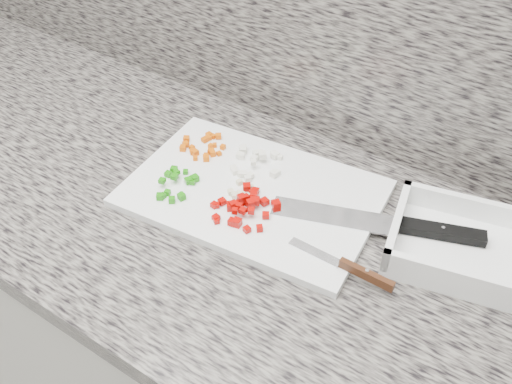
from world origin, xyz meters
TOP-DOWN VIEW (x-y plane):
  - cabinet at (0.00, 1.44)m, footprint 3.92×0.62m
  - countertop at (0.00, 1.44)m, footprint 3.96×0.64m
  - cutting_board at (0.08, 1.50)m, footprint 0.47×0.34m
  - carrot_pile at (-0.07, 1.54)m, footprint 0.09×0.09m
  - onion_pile at (0.04, 1.56)m, footprint 0.11×0.11m
  - green_pepper_pile at (-0.03, 1.43)m, footprint 0.07×0.09m
  - red_pepper_pile at (0.10, 1.45)m, footprint 0.11×0.11m
  - garlic_pile at (0.07, 1.47)m, footprint 0.04×0.05m
  - chef_knife at (0.35, 1.56)m, footprint 0.35×0.15m
  - paring_knife at (0.32, 1.42)m, footprint 0.18×0.02m
  - tray at (0.46, 1.57)m, footprint 0.29×0.23m

SIDE VIEW (x-z plane):
  - cabinet at x=0.00m, z-range 0.00..0.86m
  - countertop at x=0.00m, z-range 0.86..0.90m
  - cutting_board at x=0.08m, z-range 0.90..0.91m
  - tray at x=0.46m, z-range 0.89..0.94m
  - garlic_pile at x=0.07m, z-range 0.91..0.92m
  - carrot_pile at x=-0.07m, z-range 0.91..0.93m
  - chef_knife at x=0.35m, z-range 0.91..0.93m
  - paring_knife at x=0.32m, z-range 0.91..0.93m
  - onion_pile at x=0.04m, z-range 0.91..0.93m
  - green_pepper_pile at x=-0.03m, z-range 0.91..0.93m
  - red_pepper_pile at x=0.10m, z-range 0.91..0.93m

